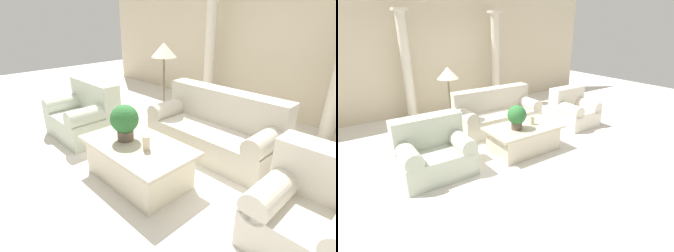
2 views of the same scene
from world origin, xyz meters
TOP-DOWN VIEW (x-y plane):
  - ground_plane at (0.00, 0.00)m, footprint 16.00×16.00m
  - wall_back at (0.00, 2.85)m, footprint 10.00×0.06m
  - sofa_long at (0.33, 0.76)m, footprint 1.96×0.85m
  - loveseat at (-1.56, -0.35)m, footprint 1.13×0.85m
  - coffee_table at (0.13, -0.54)m, footprint 1.40×0.82m
  - potted_plant at (-0.06, -0.57)m, footprint 0.35×0.35m
  - pillar_candle at (0.32, -0.55)m, footprint 0.09×0.09m
  - floor_lamp at (-0.77, 0.75)m, footprint 0.42×0.42m
  - column_left at (-1.12, 2.41)m, footprint 0.32×0.32m
  - column_right at (1.37, 2.41)m, footprint 0.32×0.32m
  - armchair at (1.98, -0.08)m, footprint 0.90×0.87m

SIDE VIEW (x-z plane):
  - ground_plane at x=0.00m, z-range 0.00..0.00m
  - coffee_table at x=0.13m, z-range 0.01..0.50m
  - sofa_long at x=0.33m, z-range -0.10..0.81m
  - armchair at x=1.98m, z-range -0.08..0.80m
  - loveseat at x=-1.56m, z-range -0.09..0.82m
  - pillar_candle at x=0.32m, z-range 0.49..0.66m
  - potted_plant at x=-0.06m, z-range 0.52..0.97m
  - floor_lamp at x=-0.77m, z-range 0.57..2.08m
  - column_left at x=-1.12m, z-range 0.03..2.65m
  - column_right at x=1.37m, z-range 0.03..2.65m
  - wall_back at x=0.00m, z-range 0.00..3.20m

